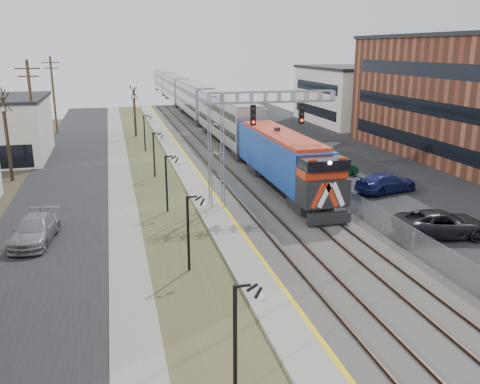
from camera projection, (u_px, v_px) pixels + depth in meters
name	position (u px, v px, depth m)	size (l,w,h in m)	color
street_west	(63.00, 192.00, 40.08)	(7.00, 120.00, 0.04)	black
sidewalk	(121.00, 188.00, 41.13)	(2.00, 120.00, 0.08)	gray
grass_median	(158.00, 186.00, 41.84)	(4.00, 120.00, 0.06)	#434C28
platform	(194.00, 183.00, 42.52)	(2.00, 120.00, 0.24)	gray
ballast_bed	(252.00, 179.00, 43.70)	(8.00, 120.00, 0.20)	#595651
parking_lot	(378.00, 172.00, 46.54)	(16.00, 120.00, 0.04)	black
platform_edge	(205.00, 181.00, 42.69)	(0.24, 120.00, 0.01)	gold
track_near	(229.00, 179.00, 43.18)	(1.58, 120.00, 0.15)	#2D2119
track_far	(268.00, 176.00, 44.00)	(1.58, 120.00, 0.15)	#2D2119
train	(191.00, 99.00, 83.42)	(3.00, 108.65, 5.33)	#123A96
signal_gantry	(240.00, 129.00, 35.01)	(9.00, 1.07, 8.15)	gray
lampposts	(187.00, 233.00, 25.71)	(0.14, 62.14, 4.00)	black
fence	(298.00, 169.00, 44.49)	(0.04, 120.00, 1.60)	gray
bare_trees	(49.00, 150.00, 42.72)	(12.30, 42.30, 5.95)	#382D23
car_lot_c	(442.00, 224.00, 30.50)	(2.62, 5.69, 1.58)	black
car_lot_d	(386.00, 183.00, 39.87)	(2.14, 5.27, 1.53)	navy
car_lot_e	(319.00, 161.00, 47.72)	(1.71, 4.26, 1.45)	slate
car_lot_f	(334.00, 167.00, 45.61)	(1.48, 4.24, 1.40)	#0B3820
car_street_b	(35.00, 230.00, 29.61)	(2.09, 5.14, 1.49)	gray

